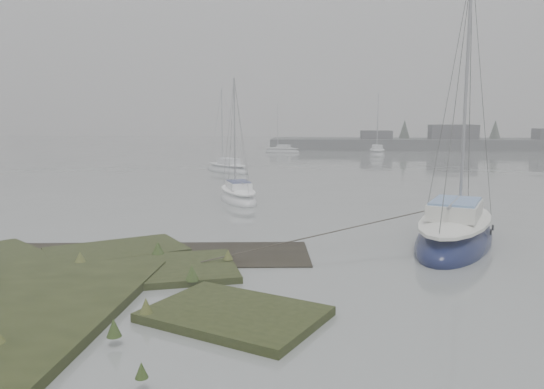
{
  "coord_description": "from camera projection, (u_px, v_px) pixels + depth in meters",
  "views": [
    {
      "loc": [
        2.18,
        -11.03,
        4.18
      ],
      "look_at": [
        0.78,
        5.32,
        1.8
      ],
      "focal_mm": 35.0,
      "sensor_mm": 36.0,
      "label": 1
    }
  ],
  "objects": [
    {
      "name": "ground",
      "position": [
        289.0,
        172.0,
        41.24
      ],
      "size": [
        160.0,
        160.0,
        0.0
      ],
      "primitive_type": "plane",
      "color": "slate",
      "rests_on": "ground"
    },
    {
      "name": "sailboat_far_b",
      "position": [
        377.0,
        153.0,
        59.83
      ],
      "size": [
        2.09,
        5.4,
        7.48
      ],
      "rotation": [
        0.0,
        0.0,
        -0.07
      ],
      "color": "#A1A7AB",
      "rests_on": "ground"
    },
    {
      "name": "sailboat_main",
      "position": [
        455.0,
        235.0,
        17.66
      ],
      "size": [
        4.71,
        7.3,
        9.81
      ],
      "rotation": [
        0.0,
        0.0,
        -0.38
      ],
      "color": "#0F1539",
      "rests_on": "ground"
    },
    {
      "name": "far_shoreline",
      "position": [
        504.0,
        143.0,
        70.3
      ],
      "size": [
        60.0,
        8.0,
        4.15
      ],
      "color": "#4C4F51",
      "rests_on": "ground"
    },
    {
      "name": "sailboat_far_c",
      "position": [
        282.0,
        151.0,
        64.26
      ],
      "size": [
        4.63,
        2.58,
        6.21
      ],
      "rotation": [
        0.0,
        0.0,
        1.3
      ],
      "color": "#A1A7AA",
      "rests_on": "ground"
    },
    {
      "name": "sailboat_white",
      "position": [
        238.0,
        197.0,
        26.9
      ],
      "size": [
        3.19,
        4.97,
        6.67
      ],
      "rotation": [
        0.0,
        0.0,
        0.38
      ],
      "color": "silver",
      "rests_on": "ground"
    },
    {
      "name": "sailboat_far_a",
      "position": [
        227.0,
        169.0,
        41.24
      ],
      "size": [
        4.59,
        4.68,
        6.96
      ],
      "rotation": [
        0.0,
        0.0,
        0.77
      ],
      "color": "#A9AFB2",
      "rests_on": "ground"
    }
  ]
}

